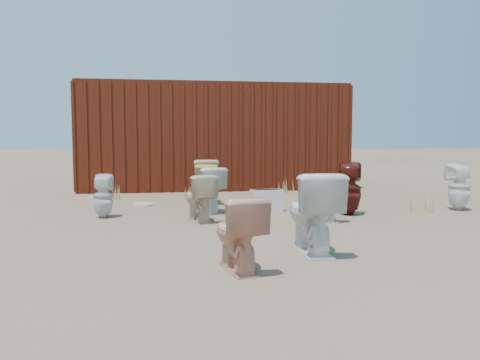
{
  "coord_description": "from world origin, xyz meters",
  "views": [
    {
      "loc": [
        -0.96,
        -6.13,
        1.14
      ],
      "look_at": [
        0.0,
        0.6,
        0.55
      ],
      "focal_mm": 35.0,
      "sensor_mm": 36.0,
      "label": 1
    }
  ],
  "objects": [
    {
      "name": "ground",
      "position": [
        0.0,
        0.0,
        0.0
      ],
      "size": [
        100.0,
        100.0,
        0.0
      ],
      "primitive_type": "plane",
      "color": "brown",
      "rests_on": "ground"
    },
    {
      "name": "shipping_container",
      "position": [
        0.0,
        5.2,
        1.2
      ],
      "size": [
        6.0,
        2.4,
        2.4
      ],
      "primitive_type": "cube",
      "color": "#48180C",
      "rests_on": "ground"
    },
    {
      "name": "toilet_front_pink",
      "position": [
        -0.42,
        -2.17,
        0.33
      ],
      "size": [
        0.49,
        0.71,
        0.66
      ],
      "primitive_type": "imported",
      "rotation": [
        0.0,
        0.0,
        3.34
      ],
      "color": "#E49D84",
      "rests_on": "ground"
    },
    {
      "name": "toilet_front_c",
      "position": [
        0.41,
        -1.63,
        0.41
      ],
      "size": [
        0.47,
        0.81,
        0.82
      ],
      "primitive_type": "imported",
      "rotation": [
        0.0,
        0.0,
        3.16
      ],
      "color": "white",
      "rests_on": "ground"
    },
    {
      "name": "toilet_front_maroon",
      "position": [
        1.66,
        0.59,
        0.4
      ],
      "size": [
        0.48,
        0.48,
        0.8
      ],
      "primitive_type": "imported",
      "rotation": [
        0.0,
        0.0,
        2.73
      ],
      "color": "#54150E",
      "rests_on": "ground"
    },
    {
      "name": "toilet_front_e",
      "position": [
        1.12,
        0.17,
        0.33
      ],
      "size": [
        0.45,
        0.69,
        0.66
      ],
      "primitive_type": "imported",
      "rotation": [
        0.0,
        0.0,
        3.28
      ],
      "color": "white",
      "rests_on": "ground"
    },
    {
      "name": "toilet_back_a",
      "position": [
        -1.98,
        0.84,
        0.32
      ],
      "size": [
        0.3,
        0.3,
        0.63
      ],
      "primitive_type": "imported",
      "rotation": [
        0.0,
        0.0,
        3.1
      ],
      "color": "white",
      "rests_on": "ground"
    },
    {
      "name": "toilet_back_beige_left",
      "position": [
        -0.61,
        0.34,
        0.33
      ],
      "size": [
        0.52,
        0.72,
        0.66
      ],
      "primitive_type": "imported",
      "rotation": [
        0.0,
        0.0,
        3.39
      ],
      "color": "beige",
      "rests_on": "ground"
    },
    {
      "name": "toilet_back_beige_right",
      "position": [
        -0.37,
        2.25,
        0.39
      ],
      "size": [
        0.5,
        0.8,
        0.79
      ],
      "primitive_type": "imported",
      "rotation": [
        0.0,
        0.0,
        3.07
      ],
      "color": "beige",
      "rests_on": "ground"
    },
    {
      "name": "toilet_back_yellowlid",
      "position": [
        -0.46,
        1.13,
        0.36
      ],
      "size": [
        0.63,
        0.8,
        0.71
      ],
      "primitive_type": "imported",
      "rotation": [
        0.0,
        0.0,
        3.51
      ],
      "color": "white",
      "rests_on": "ground"
    },
    {
      "name": "toilet_back_e",
      "position": [
        3.6,
        0.79,
        0.38
      ],
      "size": [
        0.35,
        0.35,
        0.76
      ],
      "primitive_type": "imported",
      "rotation": [
        0.0,
        0.0,
        3.16
      ],
      "color": "white",
      "rests_on": "ground"
    },
    {
      "name": "yellow_lid",
      "position": [
        -0.46,
        1.13,
        0.73
      ],
      "size": [
        0.36,
        0.45,
        0.02
      ],
      "primitive_type": "ellipsoid",
      "color": "yellow",
      "rests_on": "toilet_back_yellowlid"
    },
    {
      "name": "loose_tank",
      "position": [
        0.5,
        1.09,
        0.17
      ],
      "size": [
        0.53,
        0.29,
        0.35
      ],
      "primitive_type": "cube",
      "rotation": [
        0.0,
        0.0,
        0.18
      ],
      "color": "silver",
      "rests_on": "ground"
    },
    {
      "name": "loose_lid_near",
      "position": [
        -2.44,
        3.31,
        0.01
      ],
      "size": [
        0.43,
        0.53,
        0.02
      ],
      "primitive_type": "ellipsoid",
      "rotation": [
        0.0,
        0.0,
        0.11
      ],
      "color": "beige",
      "rests_on": "ground"
    },
    {
      "name": "loose_lid_far",
      "position": [
        -1.49,
        2.13,
        0.01
      ],
      "size": [
        0.49,
        0.56,
        0.02
      ],
      "primitive_type": "ellipsoid",
      "rotation": [
        0.0,
        0.0,
        0.32
      ],
      "color": "beige",
      "rests_on": "ground"
    },
    {
      "name": "weed_clump_a",
      "position": [
        -2.16,
        3.01,
        0.14
      ],
      "size": [
        0.36,
        0.36,
        0.29
      ],
      "primitive_type": "cone",
      "color": "olive",
      "rests_on": "ground"
    },
    {
      "name": "weed_clump_b",
      "position": [
        0.76,
        2.21,
        0.13
      ],
      "size": [
        0.32,
        0.32,
        0.27
      ],
      "primitive_type": "cone",
      "color": "olive",
      "rests_on": "ground"
    },
    {
      "name": "weed_clump_c",
      "position": [
        2.48,
        3.1,
        0.16
      ],
      "size": [
        0.36,
        0.36,
        0.32
      ],
      "primitive_type": "cone",
      "color": "olive",
      "rests_on": "ground"
    },
    {
      "name": "weed_clump_d",
      "position": [
        -0.6,
        3.15,
        0.11
      ],
      "size": [
        0.3,
        0.3,
        0.23
      ],
      "primitive_type": "cone",
      "color": "olive",
      "rests_on": "ground"
    },
    {
      "name": "weed_clump_e",
      "position": [
        1.4,
        3.5,
        0.15
      ],
      "size": [
        0.34,
        0.34,
        0.3
      ],
      "primitive_type": "cone",
      "color": "olive",
      "rests_on": "ground"
    },
    {
      "name": "weed_clump_f",
      "position": [
        2.89,
        0.66,
        0.13
      ],
      "size": [
        0.28,
        0.28,
        0.25
      ],
      "primitive_type": "cone",
      "color": "olive",
      "rests_on": "ground"
    }
  ]
}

